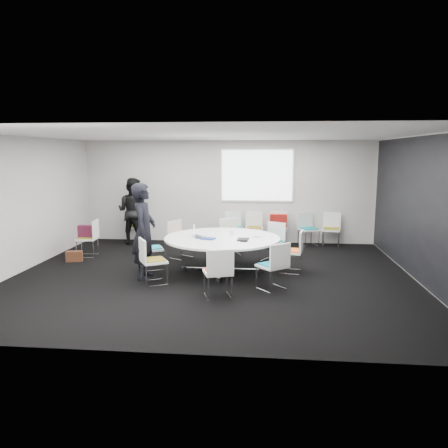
# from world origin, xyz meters

# --- Properties ---
(room_shell) EXTENTS (8.08, 7.08, 2.88)m
(room_shell) POSITION_xyz_m (0.09, 0.00, 1.40)
(room_shell) COLOR black
(room_shell) RESTS_ON ground
(conference_table) EXTENTS (2.39, 2.39, 0.73)m
(conference_table) POSITION_xyz_m (0.17, 0.34, 0.56)
(conference_table) COLOR silver
(conference_table) RESTS_ON ground
(projection_screen) EXTENTS (1.90, 0.03, 1.35)m
(projection_screen) POSITION_xyz_m (0.80, 3.46, 1.85)
(projection_screen) COLOR white
(projection_screen) RESTS_ON room_shell
(chair_ring_a) EXTENTS (0.52, 0.53, 0.88)m
(chair_ring_a) POSITION_xyz_m (1.60, 0.41, 0.28)
(chair_ring_a) COLOR silver
(chair_ring_a) RESTS_ON ground
(chair_ring_b) EXTENTS (0.62, 0.62, 0.88)m
(chair_ring_b) POSITION_xyz_m (1.22, 1.33, 0.28)
(chair_ring_b) COLOR silver
(chair_ring_b) RESTS_ON ground
(chair_ring_c) EXTENTS (0.60, 0.59, 0.88)m
(chair_ring_c) POSITION_xyz_m (0.22, 1.87, 0.28)
(chair_ring_c) COLOR silver
(chair_ring_c) RESTS_ON ground
(chair_ring_d) EXTENTS (0.62, 0.63, 0.88)m
(chair_ring_d) POSITION_xyz_m (-0.92, 1.41, 0.28)
(chair_ring_d) COLOR silver
(chair_ring_d) RESTS_ON ground
(chair_ring_e) EXTENTS (0.59, 0.60, 0.88)m
(chair_ring_e) POSITION_xyz_m (-1.36, 0.39, 0.28)
(chair_ring_e) COLOR silver
(chair_ring_e) RESTS_ON ground
(chair_ring_f) EXTENTS (0.62, 0.62, 0.88)m
(chair_ring_f) POSITION_xyz_m (-1.04, -0.65, 0.28)
(chair_ring_f) COLOR silver
(chair_ring_f) RESTS_ON ground
(chair_ring_g) EXTENTS (0.58, 0.57, 0.88)m
(chair_ring_g) POSITION_xyz_m (0.27, -1.33, 0.28)
(chair_ring_g) COLOR silver
(chair_ring_g) RESTS_ON ground
(chair_ring_h) EXTENTS (0.64, 0.64, 0.88)m
(chair_ring_h) POSITION_xyz_m (1.20, -0.79, 0.28)
(chair_ring_h) COLOR silver
(chair_ring_h) RESTS_ON ground
(chair_back_a) EXTENTS (0.55, 0.54, 0.88)m
(chair_back_a) POSITION_xyz_m (0.20, 3.13, 0.28)
(chair_back_a) COLOR silver
(chair_back_a) RESTS_ON ground
(chair_back_b) EXTENTS (0.48, 0.47, 0.88)m
(chair_back_b) POSITION_xyz_m (0.75, 3.17, 0.28)
(chair_back_b) COLOR silver
(chair_back_b) RESTS_ON ground
(chair_back_c) EXTENTS (0.50, 0.49, 0.88)m
(chair_back_c) POSITION_xyz_m (1.39, 3.17, 0.28)
(chair_back_c) COLOR silver
(chair_back_c) RESTS_ON ground
(chair_back_d) EXTENTS (0.61, 0.60, 0.88)m
(chair_back_d) POSITION_xyz_m (2.19, 3.14, 0.28)
(chair_back_d) COLOR silver
(chair_back_d) RESTS_ON ground
(chair_back_e) EXTENTS (0.54, 0.53, 0.88)m
(chair_back_e) POSITION_xyz_m (2.79, 3.17, 0.28)
(chair_back_e) COLOR silver
(chair_back_e) RESTS_ON ground
(chair_spare_left) EXTENTS (0.49, 0.50, 0.88)m
(chair_spare_left) POSITION_xyz_m (-3.16, 1.35, 0.28)
(chair_spare_left) COLOR silver
(chair_spare_left) RESTS_ON ground
(chair_person_back) EXTENTS (0.60, 0.59, 0.88)m
(chair_person_back) POSITION_xyz_m (-2.55, 3.12, 0.28)
(chair_person_back) COLOR silver
(chair_person_back) RESTS_ON ground
(person_main) EXTENTS (0.47, 0.70, 1.88)m
(person_main) POSITION_xyz_m (-1.31, -0.27, 0.94)
(person_main) COLOR black
(person_main) RESTS_ON ground
(person_back) EXTENTS (0.98, 0.82, 1.80)m
(person_back) POSITION_xyz_m (-2.55, 2.95, 0.90)
(person_back) COLOR black
(person_back) RESTS_ON ground
(laptop) EXTENTS (0.36, 0.42, 0.03)m
(laptop) POSITION_xyz_m (-0.30, 0.31, 0.74)
(laptop) COLOR #333338
(laptop) RESTS_ON conference_table
(laptop_lid) EXTENTS (0.05, 0.30, 0.22)m
(laptop_lid) POSITION_xyz_m (-0.42, 0.32, 0.86)
(laptop_lid) COLOR silver
(laptop_lid) RESTS_ON conference_table
(notebook_black) EXTENTS (0.24, 0.31, 0.02)m
(notebook_black) POSITION_xyz_m (0.61, 0.12, 0.74)
(notebook_black) COLOR black
(notebook_black) RESTS_ON conference_table
(tablet_folio) EXTENTS (0.30, 0.26, 0.03)m
(tablet_folio) POSITION_xyz_m (-0.09, 0.11, 0.74)
(tablet_folio) COLOR navy
(tablet_folio) RESTS_ON conference_table
(papers_right) EXTENTS (0.33, 0.25, 0.00)m
(papers_right) POSITION_xyz_m (0.84, 0.48, 0.73)
(papers_right) COLOR silver
(papers_right) RESTS_ON conference_table
(papers_front) EXTENTS (0.34, 0.27, 0.00)m
(papers_front) POSITION_xyz_m (0.96, 0.34, 0.73)
(papers_front) COLOR white
(papers_front) RESTS_ON conference_table
(cup) EXTENTS (0.08, 0.08, 0.09)m
(cup) POSITION_xyz_m (0.34, 0.65, 0.78)
(cup) COLOR white
(cup) RESTS_ON conference_table
(phone) EXTENTS (0.14, 0.08, 0.01)m
(phone) POSITION_xyz_m (0.63, -0.09, 0.73)
(phone) COLOR black
(phone) RESTS_ON conference_table
(maroon_bag) EXTENTS (0.40, 0.15, 0.28)m
(maroon_bag) POSITION_xyz_m (-3.17, 1.35, 0.62)
(maroon_bag) COLOR #50152C
(maroon_bag) RESTS_ON chair_spare_left
(brown_bag) EXTENTS (0.39, 0.24, 0.24)m
(brown_bag) POSITION_xyz_m (-3.29, 0.87, 0.12)
(brown_bag) COLOR #4B2818
(brown_bag) RESTS_ON ground
(red_jacket) EXTENTS (0.46, 0.22, 0.36)m
(red_jacket) POSITION_xyz_m (1.39, 2.94, 0.70)
(red_jacket) COLOR #9E1813
(red_jacket) RESTS_ON chair_back_c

